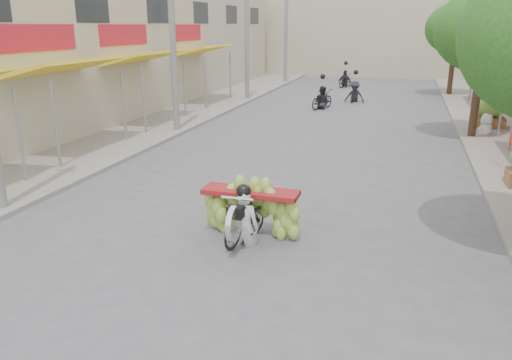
% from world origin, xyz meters
% --- Properties ---
extents(ground, '(120.00, 120.00, 0.00)m').
position_xyz_m(ground, '(0.00, 0.00, 0.00)').
color(ground, '#58585D').
rests_on(ground, ground).
extents(sidewalk_left, '(4.00, 60.00, 0.12)m').
position_xyz_m(sidewalk_left, '(-7.00, 15.00, 0.06)').
color(sidewalk_left, gray).
rests_on(sidewalk_left, ground).
extents(shophouse_row_left, '(9.77, 40.00, 6.00)m').
position_xyz_m(shophouse_row_left, '(-11.98, 13.98, 3.00)').
color(shophouse_row_left, '#B0A68B').
rests_on(shophouse_row_left, ground).
extents(far_building, '(20.00, 6.00, 7.00)m').
position_xyz_m(far_building, '(0.00, 38.00, 3.50)').
color(far_building, '#B0A68B').
rests_on(far_building, ground).
extents(utility_pole_mid, '(0.60, 0.24, 8.00)m').
position_xyz_m(utility_pole_mid, '(-5.40, 12.00, 4.03)').
color(utility_pole_mid, slate).
rests_on(utility_pole_mid, ground).
extents(utility_pole_far, '(0.60, 0.24, 8.00)m').
position_xyz_m(utility_pole_far, '(-5.40, 21.00, 4.03)').
color(utility_pole_far, slate).
rests_on(utility_pole_far, ground).
extents(utility_pole_back, '(0.60, 0.24, 8.00)m').
position_xyz_m(utility_pole_back, '(-5.40, 30.00, 4.03)').
color(utility_pole_back, slate).
rests_on(utility_pole_back, ground).
extents(street_tree_mid, '(3.40, 3.40, 5.25)m').
position_xyz_m(street_tree_mid, '(5.40, 14.00, 3.78)').
color(street_tree_mid, '#3A2719').
rests_on(street_tree_mid, ground).
extents(street_tree_far, '(3.40, 3.40, 5.25)m').
position_xyz_m(street_tree_far, '(5.40, 26.00, 3.78)').
color(street_tree_far, '#3A2719').
rests_on(street_tree_far, ground).
extents(produce_crate_far, '(1.20, 0.88, 1.16)m').
position_xyz_m(produce_crate_far, '(6.20, 16.00, 0.71)').
color(produce_crate_far, brown).
rests_on(produce_crate_far, ground).
extents(banana_motorbike, '(2.20, 1.76, 1.95)m').
position_xyz_m(banana_motorbike, '(0.26, 3.19, 0.67)').
color(banana_motorbike, black).
rests_on(banana_motorbike, ground).
extents(pedestrian, '(0.85, 0.82, 1.50)m').
position_xyz_m(pedestrian, '(5.92, 14.49, 0.87)').
color(pedestrian, white).
rests_on(pedestrian, ground).
extents(bg_motorbike_a, '(1.20, 1.80, 1.95)m').
position_xyz_m(bg_motorbike_a, '(-0.96, 19.19, 0.73)').
color(bg_motorbike_a, black).
rests_on(bg_motorbike_a, ground).
extents(bg_motorbike_b, '(1.12, 1.68, 1.95)m').
position_xyz_m(bg_motorbike_b, '(0.35, 21.95, 0.86)').
color(bg_motorbike_b, black).
rests_on(bg_motorbike_b, ground).
extents(bg_motorbike_c, '(1.09, 1.72, 1.95)m').
position_xyz_m(bg_motorbike_c, '(-0.96, 28.48, 0.80)').
color(bg_motorbike_c, black).
rests_on(bg_motorbike_c, ground).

